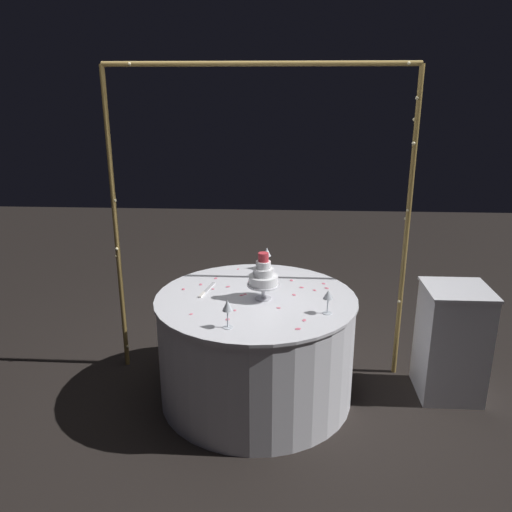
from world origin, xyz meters
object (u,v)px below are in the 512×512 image
(wine_glass_1, at_px, (228,307))
(cake_knife, at_px, (206,291))
(wine_glass_0, at_px, (328,296))
(decorative_arch, at_px, (259,180))
(side_table, at_px, (451,342))
(main_table, at_px, (256,347))
(wine_glass_2, at_px, (267,253))
(tiered_cake, at_px, (263,276))

(wine_glass_1, bearing_deg, cake_knife, 110.87)
(wine_glass_0, relative_size, cake_knife, 0.54)
(wine_glass_1, bearing_deg, decorative_arch, 80.79)
(wine_glass_0, bearing_deg, side_table, 21.11)
(decorative_arch, relative_size, wine_glass_0, 14.58)
(cake_knife, bearing_deg, wine_glass_0, -21.79)
(wine_glass_0, bearing_deg, decorative_arch, 126.83)
(side_table, bearing_deg, decorative_arch, 169.04)
(main_table, xyz_separation_m, wine_glass_1, (-0.14, -0.48, 0.52))
(main_table, relative_size, cake_knife, 4.75)
(side_table, relative_size, wine_glass_1, 4.64)
(wine_glass_0, height_order, cake_knife, wine_glass_0)
(wine_glass_1, height_order, wine_glass_2, wine_glass_1)
(tiered_cake, bearing_deg, wine_glass_0, -27.07)
(decorative_arch, bearing_deg, wine_glass_1, -99.21)
(main_table, bearing_deg, decorative_arch, 90.17)
(side_table, height_order, wine_glass_1, wine_glass_1)
(cake_knife, bearing_deg, decorative_arch, 39.70)
(side_table, distance_m, wine_glass_1, 1.72)
(wine_glass_0, xyz_separation_m, cake_knife, (-0.83, 0.33, -0.12))
(main_table, relative_size, tiered_cake, 4.23)
(wine_glass_1, height_order, cake_knife, wine_glass_1)
(main_table, xyz_separation_m, wine_glass_0, (0.47, -0.24, 0.51))
(decorative_arch, xyz_separation_m, tiered_cake, (0.05, -0.41, -0.58))
(main_table, distance_m, wine_glass_0, 0.73)
(side_table, height_order, wine_glass_2, wine_glass_2)
(wine_glass_0, bearing_deg, tiered_cake, 152.93)
(decorative_arch, height_order, wine_glass_1, decorative_arch)
(wine_glass_1, xyz_separation_m, wine_glass_2, (0.19, 1.07, -0.00))
(decorative_arch, bearing_deg, wine_glass_0, -53.17)
(side_table, bearing_deg, wine_glass_2, 160.68)
(side_table, relative_size, wine_glass_2, 4.73)
(wine_glass_2, bearing_deg, wine_glass_1, -100.29)
(wine_glass_0, height_order, wine_glass_1, wine_glass_1)
(wine_glass_1, distance_m, cake_knife, 0.62)
(wine_glass_0, xyz_separation_m, wine_glass_2, (-0.42, 0.83, 0.01))
(wine_glass_0, distance_m, wine_glass_2, 0.93)
(main_table, distance_m, wine_glass_2, 0.79)
(side_table, height_order, wine_glass_0, wine_glass_0)
(tiered_cake, bearing_deg, decorative_arch, 97.13)
(tiered_cake, distance_m, cake_knife, 0.46)
(decorative_arch, distance_m, tiered_cake, 0.71)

